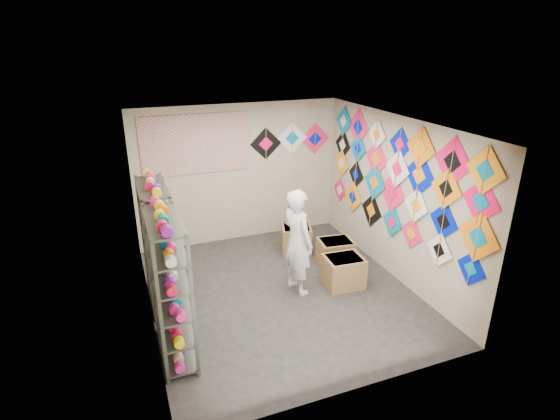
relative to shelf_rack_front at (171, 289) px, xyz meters
name	(u,v)px	position (x,y,z in m)	size (l,w,h in m)	color
ground	(281,292)	(1.78, 0.85, -0.95)	(4.50, 4.50, 0.00)	#262421
room_walls	(281,196)	(1.78, 0.85, 0.69)	(4.50, 4.50, 4.50)	tan
shelf_rack_front	(171,289)	(0.00, 0.00, 0.00)	(0.40, 1.10, 1.90)	#4C5147
shelf_rack_back	(158,245)	(0.00, 1.30, 0.00)	(0.40, 1.10, 1.90)	#4C5147
string_spools	(163,259)	(0.00, 0.65, 0.10)	(0.12, 2.36, 0.12)	#ED268B
kite_wall_display	(397,180)	(3.76, 0.80, 0.73)	(0.05, 4.28, 2.06)	#0016B7
back_wall_kites	(291,140)	(2.86, 3.09, 0.98)	(1.69, 0.02, 0.71)	black
poster	(196,145)	(0.98, 3.08, 1.05)	(2.00, 0.01, 1.10)	#8F51B0
shopkeeper	(297,242)	(2.04, 0.83, -0.09)	(0.57, 0.72, 1.72)	silver
carton_a	(343,271)	(2.81, 0.69, -0.70)	(0.61, 0.51, 0.51)	brown
carton_b	(335,253)	(3.01, 1.35, -0.71)	(0.59, 0.48, 0.48)	brown
carton_c	(296,238)	(2.58, 2.13, -0.69)	(0.54, 0.60, 0.52)	brown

